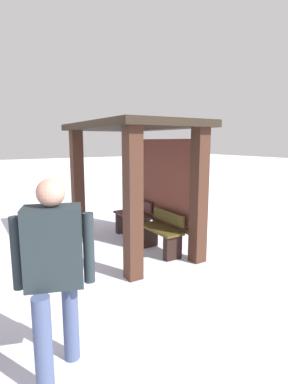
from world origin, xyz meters
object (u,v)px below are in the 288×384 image
object	(u,v)px
person_walking	(54,264)
bus_shelter	(137,160)
bench_left_inside	(133,221)
bench_center_inside	(161,235)

from	to	relation	value
person_walking	bus_shelter	bearing A→B (deg)	138.04
bus_shelter	bench_left_inside	world-z (taller)	bus_shelter
bench_center_inside	bus_shelter	bearing A→B (deg)	-159.15
bench_center_inside	person_walking	distance (m)	3.09
bench_left_inside	person_walking	distance (m)	3.81
bench_left_inside	person_walking	size ratio (longest dim) A/B	0.55
bus_shelter	person_walking	size ratio (longest dim) A/B	1.62
bench_center_inside	person_walking	size ratio (longest dim) A/B	0.55
bus_shelter	bench_left_inside	bearing A→B (deg)	159.13
bus_shelter	bench_left_inside	size ratio (longest dim) A/B	2.96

